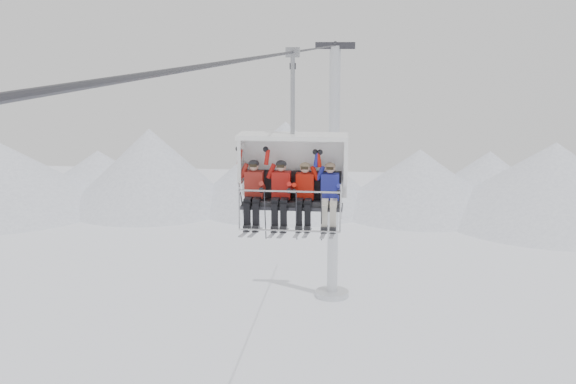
# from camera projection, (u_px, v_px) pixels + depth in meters

# --- Properties ---
(ridgeline) EXTENTS (72.00, 21.00, 7.00)m
(ridgeline) POSITION_uv_depth(u_px,v_px,m) (325.00, 176.00, 58.07)
(ridgeline) COLOR white
(ridgeline) RESTS_ON ground
(lift_tower_right) EXTENTS (2.00, 1.80, 13.48)m
(lift_tower_right) POSITION_uv_depth(u_px,v_px,m) (333.00, 192.00, 37.79)
(lift_tower_right) COLOR silver
(lift_tower_right) RESTS_ON ground
(haul_cable) EXTENTS (0.06, 50.00, 0.06)m
(haul_cable) POSITION_uv_depth(u_px,v_px,m) (288.00, 53.00, 14.84)
(haul_cable) COLOR #302F35
(haul_cable) RESTS_ON lift_tower_left
(chairlift_carrier) EXTENTS (2.45, 1.17, 3.98)m
(chairlift_carrier) POSITION_uv_depth(u_px,v_px,m) (293.00, 169.00, 16.43)
(chairlift_carrier) COLOR black
(chairlift_carrier) RESTS_ON haul_cable
(skier_far_left) EXTENTS (0.42, 1.69, 1.66)m
(skier_far_left) POSITION_uv_depth(u_px,v_px,m) (254.00, 191.00, 16.33)
(skier_far_left) COLOR #A6271D
(skier_far_left) RESTS_ON chairlift_carrier
(skier_center_left) EXTENTS (0.42, 1.69, 1.66)m
(skier_center_left) POSITION_uv_depth(u_px,v_px,m) (281.00, 191.00, 16.26)
(skier_center_left) COLOR red
(skier_center_left) RESTS_ON chairlift_carrier
(skier_center_right) EXTENTS (0.40, 1.69, 1.61)m
(skier_center_right) POSITION_uv_depth(u_px,v_px,m) (305.00, 192.00, 16.20)
(skier_center_right) COLOR red
(skier_center_right) RESTS_ON chairlift_carrier
(skier_far_right) EXTENTS (0.40, 1.69, 1.61)m
(skier_far_right) POSITION_uv_depth(u_px,v_px,m) (330.00, 193.00, 16.14)
(skier_far_right) COLOR #23299A
(skier_far_right) RESTS_ON chairlift_carrier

